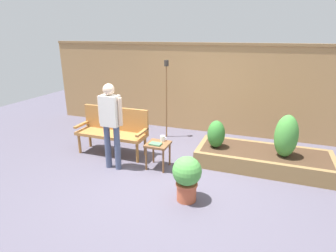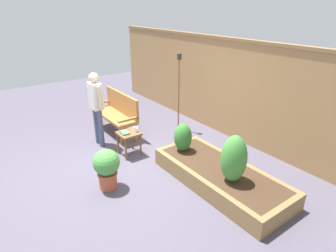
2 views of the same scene
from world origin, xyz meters
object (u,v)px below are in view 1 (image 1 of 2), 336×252
Objects in this scene: potted_boxwood at (187,176)px; side_table at (158,148)px; book_on_table at (155,144)px; tiki_torch at (166,86)px; shrub_far_corner at (286,136)px; cup_on_table at (163,138)px; garden_bench at (113,127)px; person_by_bench at (111,119)px; shrub_near_bench at (216,134)px.

side_table is at bearing 133.58° from potted_boxwood.
tiki_torch reaches higher than book_on_table.
cup_on_table is at bearing -167.26° from shrub_far_corner.
garden_bench is 1.90× the size of shrub_far_corner.
person_by_bench is at bearing -160.92° from book_on_table.
tiki_torch is (-1.22, 2.40, 0.82)m from potted_boxwood.
side_table is (1.11, -0.33, -0.15)m from garden_bench.
cup_on_table is (0.04, 0.14, 0.13)m from side_table.
potted_boxwood is at bearing -40.32° from book_on_table.
garden_bench is 3.26m from shrub_far_corner.
shrub_far_corner is at bearing 12.74° from cup_on_table.
side_table is at bearing -163.97° from shrub_far_corner.
garden_bench is 2.08× the size of potted_boxwood.
book_on_table is at bearing -100.78° from side_table.
person_by_bench reaches higher than shrub_far_corner.
potted_boxwood reaches higher than cup_on_table.
shrub_near_bench reaches higher than book_on_table.
shrub_far_corner is at bearing 47.07° from potted_boxwood.
garden_bench is at bearing -119.10° from tiki_torch.
shrub_far_corner reaches higher than side_table.
side_table is at bearing 81.94° from book_on_table.
potted_boxwood is 0.44× the size of person_by_bench.
side_table is 0.91× the size of shrub_near_bench.
shrub_far_corner is at bearing 17.46° from person_by_bench.
shrub_near_bench reaches higher than potted_boxwood.
shrub_far_corner is 0.42× the size of tiki_torch.
tiki_torch reaches higher than person_by_bench.
shrub_near_bench is at bearing 33.40° from side_table.
cup_on_table is 1.00m from person_by_bench.
person_by_bench is (-2.90, -0.91, 0.25)m from shrub_far_corner.
potted_boxwood is 0.38× the size of tiki_torch.
tiki_torch is (-2.56, 0.95, 0.54)m from shrub_far_corner.
book_on_table is (-0.05, -0.22, -0.03)m from cup_on_table.
book_on_table is 0.89m from person_by_bench.
side_table is 2.24m from shrub_far_corner.
tiki_torch is at bearing 60.90° from garden_bench.
cup_on_table is at bearing -72.03° from tiki_torch.
potted_boxwood is at bearing -95.51° from shrub_near_bench.
shrub_near_bench is (0.14, 1.44, 0.16)m from potted_boxwood.
shrub_far_corner is (1.20, 0.00, 0.12)m from shrub_near_bench.
side_table is 3.82× the size of cup_on_table.
side_table is at bearing -146.60° from shrub_near_bench.
book_on_table is at bearing -103.74° from cup_on_table.
potted_boxwood is (0.79, -0.83, 0.00)m from side_table.
potted_boxwood is 1.99m from shrub_far_corner.
side_table is at bearing -105.37° from cup_on_table.
book_on_table is 0.12× the size of tiki_torch.
book_on_table is 1.11m from potted_boxwood.
person_by_bench is (0.35, -0.63, 0.39)m from garden_bench.
book_on_table is (1.10, -0.41, -0.05)m from garden_bench.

